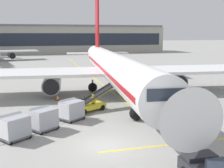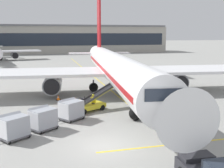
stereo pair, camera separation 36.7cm
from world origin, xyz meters
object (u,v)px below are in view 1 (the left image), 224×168
Objects in this scene: ground_crew_by_loader at (80,107)px; baggage_cart_third at (14,127)px; ground_crew_by_carts at (93,101)px; ground_crew_marshaller at (61,110)px; baggage_cart_lead at (71,109)px; belt_loader at (91,103)px; parked_airplane at (114,67)px; safety_cone_engine_keepout at (75,100)px; safety_cone_wingtip at (58,98)px; baggage_cart_second at (43,118)px.

baggage_cart_third is at bearing -142.17° from ground_crew_by_loader.
ground_crew_by_carts is 1.00× the size of ground_crew_marshaller.
ground_crew_by_loader is 1.00× the size of ground_crew_marshaller.
baggage_cart_lead is 0.93m from ground_crew_marshaller.
baggage_cart_lead is (-2.32, -2.65, 0.19)m from belt_loader.
parked_airplane is at bearing 61.32° from ground_crew_by_carts.
ground_crew_by_loader is at bearing -131.41° from ground_crew_by_carts.
safety_cone_engine_keepout is (2.08, 6.19, -0.70)m from ground_crew_marshaller.
parked_airplane is at bearing 58.64° from ground_crew_by_loader.
ground_crew_by_loader is at bearing -92.53° from safety_cone_engine_keepout.
ground_crew_by_loader is at bearing 37.83° from baggage_cart_third.
ground_crew_by_loader is (-6.02, -9.88, -2.42)m from parked_airplane.
belt_loader is at bearing 144.77° from ground_crew_by_carts.
ground_crew_by_carts is at bearing 44.52° from baggage_cart_lead.
baggage_cart_third is 4.24× the size of safety_cone_wingtip.
baggage_cart_second is 1.53× the size of ground_crew_marshaller.
belt_loader is at bearing 42.18° from baggage_cart_third.
baggage_cart_lead is at bearing -131.16° from belt_loader.
baggage_cart_lead is 6.49m from safety_cone_engine_keepout.
ground_crew_marshaller is at bearing 55.06° from baggage_cart_second.
baggage_cart_lead is 1.00× the size of baggage_cart_third.
baggage_cart_lead reaches higher than ground_crew_marshaller.
baggage_cart_lead and baggage_cart_second have the same top height.
baggage_cart_lead is at bearing -144.41° from ground_crew_by_loader.
ground_crew_marshaller is (-1.83, -0.50, 0.00)m from ground_crew_by_loader.
ground_crew_marshaller is at bearing 45.58° from baggage_cart_third.
safety_cone_engine_keepout is (-1.37, 3.85, -0.70)m from ground_crew_by_carts.
ground_crew_by_carts is (7.23, 6.19, -0.00)m from baggage_cart_third.
safety_cone_engine_keepout is (0.25, 5.69, -0.70)m from ground_crew_by_loader.
baggage_cart_second is 2.63m from baggage_cart_third.
parked_airplane is at bearing 18.05° from safety_cone_wingtip.
ground_crew_by_loader is (-1.41, -2.00, 0.19)m from belt_loader.
parked_airplane reaches higher than baggage_cart_second.
baggage_cart_third reaches higher than ground_crew_by_carts.
ground_crew_by_carts reaches higher than safety_cone_wingtip.
baggage_cart_lead is 8.11m from safety_cone_wingtip.
baggage_cart_lead is at bearing 38.25° from baggage_cart_third.
ground_crew_by_loader is 1.00× the size of ground_crew_by_carts.
baggage_cart_lead is 1.53× the size of ground_crew_by_carts.
belt_loader is 0.33m from ground_crew_by_carts.
baggage_cart_third is (-4.69, -3.70, 0.00)m from baggage_cart_lead.
belt_loader is at bearing -72.64° from safety_cone_engine_keepout.
baggage_cart_third is 12.43m from safety_cone_wingtip.
safety_cone_engine_keepout is at bearing 107.36° from belt_loader.
baggage_cart_second is at bearing -135.19° from belt_loader.
baggage_cart_second is (-9.48, -12.71, -2.42)m from parked_airplane.
ground_crew_by_loader is 1.89m from ground_crew_marshaller.
parked_airplane is 7.78m from safety_cone_engine_keepout.
ground_crew_by_carts is at bearing 40.60° from baggage_cart_third.
baggage_cart_second is 1.53× the size of ground_crew_by_carts.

